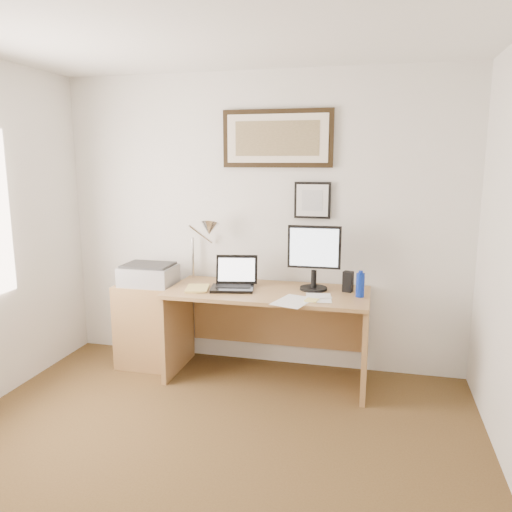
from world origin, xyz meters
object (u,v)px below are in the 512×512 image
(water_bottle, at_px, (360,285))
(desk, at_px, (270,316))
(lcd_monitor, at_px, (314,254))
(book, at_px, (186,288))
(side_cabinet, at_px, (149,324))
(laptop, at_px, (234,282))
(printer, at_px, (149,274))

(water_bottle, distance_m, desk, 0.80)
(desk, xyz_separation_m, lcd_monitor, (0.35, 0.02, 0.53))
(book, bearing_deg, water_bottle, 4.58)
(book, distance_m, desk, 0.72)
(side_cabinet, xyz_separation_m, laptop, (0.79, -0.05, 0.44))
(water_bottle, distance_m, printer, 1.77)
(side_cabinet, bearing_deg, lcd_monitor, 2.28)
(side_cabinet, height_order, desk, desk)
(lcd_monitor, bearing_deg, water_bottle, -17.73)
(book, height_order, desk, book)
(book, bearing_deg, printer, 158.72)
(laptop, bearing_deg, desk, 16.63)
(side_cabinet, xyz_separation_m, desk, (1.07, 0.04, 0.15))
(laptop, xyz_separation_m, printer, (-0.77, 0.03, 0.01))
(book, height_order, laptop, laptop)
(lcd_monitor, distance_m, printer, 1.42)
(book, xyz_separation_m, laptop, (0.36, 0.12, 0.05))
(side_cabinet, relative_size, laptop, 1.92)
(desk, xyz_separation_m, laptop, (-0.28, -0.08, 0.29))
(lcd_monitor, bearing_deg, laptop, -170.56)
(book, relative_size, laptop, 0.64)
(book, height_order, lcd_monitor, lcd_monitor)
(water_bottle, bearing_deg, lcd_monitor, 162.27)
(desk, distance_m, printer, 1.09)
(desk, distance_m, lcd_monitor, 0.63)
(side_cabinet, relative_size, water_bottle, 3.95)
(printer, bearing_deg, lcd_monitor, 2.92)
(laptop, relative_size, printer, 0.86)
(side_cabinet, distance_m, water_bottle, 1.86)
(side_cabinet, bearing_deg, water_bottle, -1.97)
(side_cabinet, relative_size, desk, 0.46)
(desk, relative_size, lcd_monitor, 3.08)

